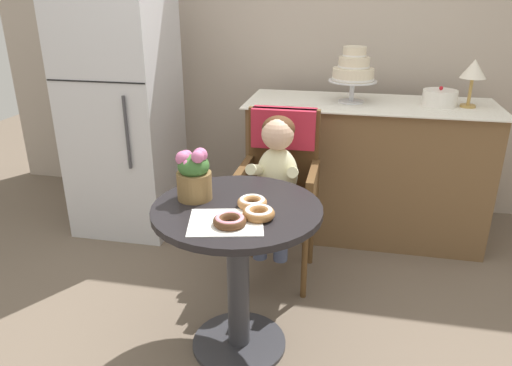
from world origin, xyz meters
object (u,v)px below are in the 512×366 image
(seated_child, at_px, (276,171))
(round_layer_cake, at_px, (440,98))
(table_lamp, at_px, (474,71))
(refrigerator, at_px, (122,106))
(cafe_table, at_px, (238,250))
(flower_vase, at_px, (194,173))
(donut_front, at_px, (259,213))
(donut_side, at_px, (252,202))
(tiered_cake_stand, at_px, (353,70))
(wicker_chair, at_px, (281,167))
(donut_mid, at_px, (230,220))

(seated_child, bearing_deg, round_layer_cake, 40.32)
(table_lamp, height_order, refrigerator, refrigerator)
(cafe_table, distance_m, seated_child, 0.59)
(refrigerator, bearing_deg, flower_vase, -51.15)
(donut_front, xyz_separation_m, donut_side, (-0.05, 0.10, -0.00))
(donut_front, relative_size, tiered_cake_stand, 0.38)
(wicker_chair, xyz_separation_m, tiered_cake_stand, (0.35, 0.58, 0.46))
(donut_front, xyz_separation_m, round_layer_cake, (0.85, 1.41, 0.20))
(wicker_chair, relative_size, tiered_cake_stand, 2.78)
(cafe_table, relative_size, tiered_cake_stand, 2.10)
(cafe_table, height_order, refrigerator, refrigerator)
(donut_front, distance_m, round_layer_cake, 1.65)
(donut_mid, distance_m, refrigerator, 1.67)
(donut_front, xyz_separation_m, tiered_cake_stand, (0.31, 1.39, 0.36))
(donut_side, distance_m, flower_vase, 0.28)
(table_lamp, distance_m, refrigerator, 2.20)
(cafe_table, bearing_deg, round_layer_cake, 53.98)
(refrigerator, bearing_deg, donut_mid, -50.15)
(table_lamp, bearing_deg, seated_child, -144.85)
(cafe_table, xyz_separation_m, tiered_cake_stand, (0.43, 1.30, 0.59))
(donut_mid, bearing_deg, cafe_table, 95.00)
(donut_mid, distance_m, flower_vase, 0.32)
(table_lamp, bearing_deg, cafe_table, -130.70)
(tiered_cake_stand, bearing_deg, donut_front, -102.70)
(cafe_table, xyz_separation_m, donut_mid, (0.02, -0.18, 0.23))
(donut_side, bearing_deg, wicker_chair, 89.35)
(round_layer_cake, bearing_deg, donut_side, -124.31)
(flower_vase, distance_m, tiered_cake_stand, 1.43)
(donut_front, bearing_deg, tiered_cake_stand, 77.30)
(donut_mid, xyz_separation_m, table_lamp, (1.11, 1.48, 0.37))
(donut_front, height_order, table_lamp, table_lamp)
(donut_side, bearing_deg, cafe_table, -173.27)
(donut_front, xyz_separation_m, refrigerator, (-1.16, 1.19, 0.11))
(round_layer_cake, distance_m, table_lamp, 0.24)
(donut_front, relative_size, refrigerator, 0.08)
(round_layer_cake, relative_size, table_lamp, 0.73)
(donut_mid, height_order, tiered_cake_stand, tiered_cake_stand)
(donut_mid, bearing_deg, round_layer_cake, 57.77)
(cafe_table, bearing_deg, tiered_cake_stand, 71.89)
(tiered_cake_stand, distance_m, table_lamp, 0.70)
(donut_mid, relative_size, table_lamp, 0.46)
(donut_mid, height_order, donut_side, same)
(donut_front, xyz_separation_m, flower_vase, (-0.31, 0.13, 0.09))
(table_lamp, bearing_deg, donut_mid, -126.76)
(flower_vase, bearing_deg, wicker_chair, 68.28)
(tiered_cake_stand, xyz_separation_m, table_lamp, (0.70, 0.00, 0.02))
(donut_front, distance_m, table_lamp, 1.76)
(donut_side, height_order, flower_vase, flower_vase)
(tiered_cake_stand, bearing_deg, round_layer_cake, 1.75)
(cafe_table, bearing_deg, donut_side, 6.73)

